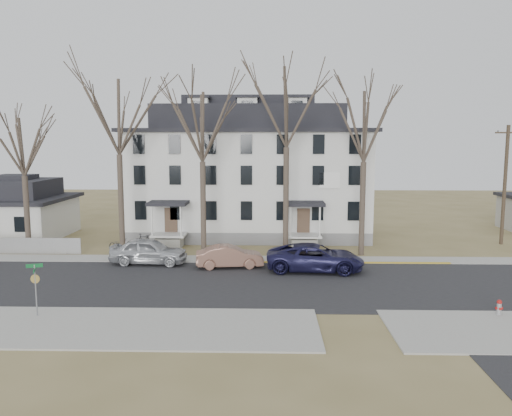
{
  "coord_description": "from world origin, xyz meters",
  "views": [
    {
      "loc": [
        -0.23,
        -25.96,
        8.13
      ],
      "look_at": [
        -1.14,
        9.0,
        3.53
      ],
      "focal_mm": 35.0,
      "sensor_mm": 36.0,
      "label": 1
    }
  ],
  "objects_px": {
    "tree_center": "(287,100)",
    "car_tan": "(230,257)",
    "bicycle_right": "(144,241)",
    "tree_mid_right": "(365,121)",
    "small_house": "(16,211)",
    "tree_far_left": "(118,111)",
    "car_silver": "(149,252)",
    "utility_pole_far": "(505,184)",
    "street_sign": "(35,282)",
    "tree_mid_left": "(202,122)",
    "car_navy": "(315,258)",
    "boarding_house": "(249,174)",
    "tree_bungalow": "(23,143)",
    "fire_hydrant": "(499,308)",
    "bicycle_left": "(119,245)"
  },
  "relations": [
    {
      "from": "bicycle_left",
      "to": "tree_far_left",
      "type": "bearing_deg",
      "value": -129.59
    },
    {
      "from": "tree_mid_right",
      "to": "car_tan",
      "type": "bearing_deg",
      "value": -156.66
    },
    {
      "from": "fire_hydrant",
      "to": "tree_center",
      "type": "bearing_deg",
      "value": 126.91
    },
    {
      "from": "street_sign",
      "to": "car_silver",
      "type": "bearing_deg",
      "value": 56.44
    },
    {
      "from": "car_silver",
      "to": "fire_hydrant",
      "type": "bearing_deg",
      "value": -113.97
    },
    {
      "from": "tree_mid_left",
      "to": "car_navy",
      "type": "distance_m",
      "value": 12.59
    },
    {
      "from": "boarding_house",
      "to": "car_silver",
      "type": "relative_size",
      "value": 4.07
    },
    {
      "from": "car_navy",
      "to": "small_house",
      "type": "bearing_deg",
      "value": 70.49
    },
    {
      "from": "tree_mid_left",
      "to": "bicycle_right",
      "type": "xyz_separation_m",
      "value": [
        -4.89,
        1.82,
        -9.05
      ]
    },
    {
      "from": "small_house",
      "to": "car_navy",
      "type": "xyz_separation_m",
      "value": [
        24.73,
        -10.92,
        -1.4
      ]
    },
    {
      "from": "car_silver",
      "to": "tree_center",
      "type": "bearing_deg",
      "value": -67.97
    },
    {
      "from": "utility_pole_far",
      "to": "car_silver",
      "type": "height_order",
      "value": "utility_pole_far"
    },
    {
      "from": "tree_bungalow",
      "to": "bicycle_right",
      "type": "relative_size",
      "value": 5.88
    },
    {
      "from": "tree_mid_right",
      "to": "utility_pole_far",
      "type": "xyz_separation_m",
      "value": [
        12.0,
        4.2,
        -4.7
      ]
    },
    {
      "from": "car_navy",
      "to": "bicycle_right",
      "type": "height_order",
      "value": "car_navy"
    },
    {
      "from": "fire_hydrant",
      "to": "utility_pole_far",
      "type": "bearing_deg",
      "value": 65.18
    },
    {
      "from": "tree_center",
      "to": "fire_hydrant",
      "type": "xyz_separation_m",
      "value": [
        9.63,
        -12.82,
        -10.68
      ]
    },
    {
      "from": "boarding_house",
      "to": "tree_center",
      "type": "distance_m",
      "value": 10.39
    },
    {
      "from": "small_house",
      "to": "tree_far_left",
      "type": "height_order",
      "value": "tree_far_left"
    },
    {
      "from": "car_silver",
      "to": "street_sign",
      "type": "distance_m",
      "value": 10.72
    },
    {
      "from": "utility_pole_far",
      "to": "street_sign",
      "type": "xyz_separation_m",
      "value": [
        -29.58,
        -17.71,
        -3.2
      ]
    },
    {
      "from": "utility_pole_far",
      "to": "bicycle_left",
      "type": "height_order",
      "value": "utility_pole_far"
    },
    {
      "from": "bicycle_left",
      "to": "street_sign",
      "type": "relative_size",
      "value": 0.7
    },
    {
      "from": "tree_far_left",
      "to": "street_sign",
      "type": "xyz_separation_m",
      "value": [
        -0.08,
        -13.51,
        -8.64
      ]
    },
    {
      "from": "tree_mid_left",
      "to": "street_sign",
      "type": "bearing_deg",
      "value": -114.24
    },
    {
      "from": "small_house",
      "to": "bicycle_left",
      "type": "height_order",
      "value": "small_house"
    },
    {
      "from": "tree_center",
      "to": "bicycle_right",
      "type": "height_order",
      "value": "tree_center"
    },
    {
      "from": "boarding_house",
      "to": "tree_center",
      "type": "height_order",
      "value": "tree_center"
    },
    {
      "from": "small_house",
      "to": "utility_pole_far",
      "type": "bearing_deg",
      "value": -2.82
    },
    {
      "from": "car_navy",
      "to": "bicycle_right",
      "type": "bearing_deg",
      "value": 66.89
    },
    {
      "from": "tree_center",
      "to": "bicycle_right",
      "type": "relative_size",
      "value": 8.02
    },
    {
      "from": "car_tan",
      "to": "boarding_house",
      "type": "bearing_deg",
      "value": -11.58
    },
    {
      "from": "bicycle_right",
      "to": "street_sign",
      "type": "distance_m",
      "value": 15.42
    },
    {
      "from": "tree_center",
      "to": "utility_pole_far",
      "type": "height_order",
      "value": "tree_center"
    },
    {
      "from": "boarding_house",
      "to": "car_tan",
      "type": "height_order",
      "value": "boarding_house"
    },
    {
      "from": "tree_center",
      "to": "bicycle_right",
      "type": "bearing_deg",
      "value": 170.49
    },
    {
      "from": "small_house",
      "to": "street_sign",
      "type": "height_order",
      "value": "small_house"
    },
    {
      "from": "boarding_house",
      "to": "car_navy",
      "type": "distance_m",
      "value": 14.44
    },
    {
      "from": "utility_pole_far",
      "to": "car_silver",
      "type": "xyz_separation_m",
      "value": [
        -26.78,
        -7.4,
        -4.03
      ]
    },
    {
      "from": "tree_mid_left",
      "to": "car_navy",
      "type": "xyz_separation_m",
      "value": [
        7.73,
        -4.72,
        -8.75
      ]
    },
    {
      "from": "car_silver",
      "to": "bicycle_left",
      "type": "relative_size",
      "value": 2.87
    },
    {
      "from": "tree_bungalow",
      "to": "tree_center",
      "type": "bearing_deg",
      "value": 0.0
    },
    {
      "from": "boarding_house",
      "to": "utility_pole_far",
      "type": "distance_m",
      "value": 20.88
    },
    {
      "from": "bicycle_left",
      "to": "bicycle_right",
      "type": "distance_m",
      "value": 1.92
    },
    {
      "from": "tree_mid_right",
      "to": "small_house",
      "type": "bearing_deg",
      "value": 167.73
    },
    {
      "from": "tree_mid_right",
      "to": "tree_far_left",
      "type": "bearing_deg",
      "value": 180.0
    },
    {
      "from": "utility_pole_far",
      "to": "tree_mid_left",
      "type": "bearing_deg",
      "value": -169.87
    },
    {
      "from": "tree_center",
      "to": "car_tan",
      "type": "distance_m",
      "value": 11.73
    },
    {
      "from": "boarding_house",
      "to": "utility_pole_far",
      "type": "bearing_deg",
      "value": -10.92
    },
    {
      "from": "tree_center",
      "to": "tree_bungalow",
      "type": "distance_m",
      "value": 19.23
    }
  ]
}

